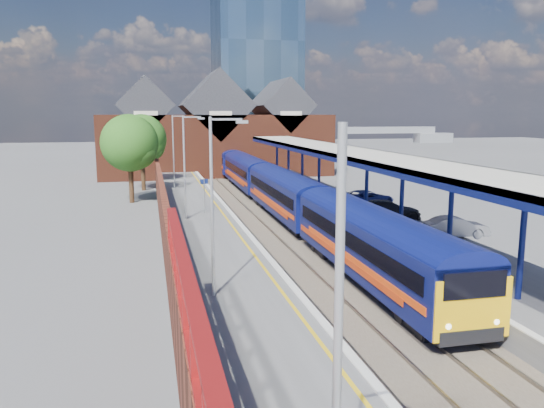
% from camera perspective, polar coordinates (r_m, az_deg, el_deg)
% --- Properties ---
extents(ground, '(240.00, 240.00, 0.00)m').
position_cam_1_polar(ground, '(45.63, -1.74, -0.57)').
color(ground, '#5B5B5E').
rests_on(ground, ground).
extents(ballast_bed, '(6.00, 76.00, 0.06)m').
position_cam_1_polar(ballast_bed, '(36.06, 1.38, -3.27)').
color(ballast_bed, '#473D33').
rests_on(ballast_bed, ground).
extents(rails, '(4.51, 76.00, 0.14)m').
position_cam_1_polar(rails, '(36.04, 1.38, -3.13)').
color(rails, slate).
rests_on(rails, ground).
extents(left_platform, '(5.00, 76.00, 1.00)m').
position_cam_1_polar(left_platform, '(35.03, -7.37, -2.95)').
color(left_platform, '#565659').
rests_on(left_platform, ground).
extents(right_platform, '(6.00, 76.00, 1.00)m').
position_cam_1_polar(right_platform, '(37.87, 10.22, -2.07)').
color(right_platform, '#565659').
rests_on(right_platform, ground).
extents(coping_left, '(0.30, 76.00, 0.05)m').
position_cam_1_polar(coping_left, '(35.22, -3.59, -1.95)').
color(coping_left, silver).
rests_on(coping_left, left_platform).
extents(coping_right, '(0.30, 76.00, 0.05)m').
position_cam_1_polar(coping_right, '(36.75, 6.15, -1.49)').
color(coping_right, silver).
rests_on(coping_right, right_platform).
extents(yellow_line, '(0.14, 76.00, 0.01)m').
position_cam_1_polar(yellow_line, '(35.13, -4.55, -2.02)').
color(yellow_line, yellow).
rests_on(yellow_line, left_platform).
extents(train, '(2.90, 65.92, 3.45)m').
position_cam_1_polar(train, '(49.05, -0.85, 2.66)').
color(train, '#0C1354').
rests_on(train, ground).
extents(canopy, '(4.50, 52.00, 4.48)m').
position_cam_1_polar(canopy, '(38.81, 8.59, 5.34)').
color(canopy, '#0F1857').
rests_on(canopy, right_platform).
extents(lamp_post_a, '(1.48, 0.18, 7.00)m').
position_cam_1_polar(lamp_post_a, '(7.20, 8.14, -15.95)').
color(lamp_post_a, '#A5A8AA').
rests_on(lamp_post_a, left_platform).
extents(lamp_post_b, '(1.48, 0.18, 7.00)m').
position_cam_1_polar(lamp_post_b, '(20.42, -6.12, 0.86)').
color(lamp_post_b, '#A5A8AA').
rests_on(lamp_post_b, left_platform).
extents(lamp_post_c, '(1.48, 0.18, 7.00)m').
position_cam_1_polar(lamp_post_c, '(36.25, -9.21, 4.62)').
color(lamp_post_c, '#A5A8AA').
rests_on(lamp_post_c, left_platform).
extents(lamp_post_d, '(1.48, 0.18, 7.00)m').
position_cam_1_polar(lamp_post_d, '(52.19, -10.42, 6.09)').
color(lamp_post_d, '#A5A8AA').
rests_on(lamp_post_d, left_platform).
extents(platform_sign, '(0.55, 0.08, 2.50)m').
position_cam_1_polar(platform_sign, '(38.60, -7.30, 1.53)').
color(platform_sign, '#A5A8AA').
rests_on(platform_sign, left_platform).
extents(brick_wall, '(0.35, 50.00, 3.86)m').
position_cam_1_polar(brick_wall, '(28.16, -11.41, -2.10)').
color(brick_wall, '#612919').
rests_on(brick_wall, left_platform).
extents(station_building, '(30.00, 12.12, 13.78)m').
position_cam_1_polar(station_building, '(72.62, -6.14, 7.51)').
color(station_building, '#612919').
rests_on(station_building, ground).
extents(glass_tower, '(14.20, 14.20, 40.30)m').
position_cam_1_polar(glass_tower, '(96.66, -1.80, 16.84)').
color(glass_tower, '#445F76').
rests_on(glass_tower, ground).
extents(tree_near, '(5.20, 5.20, 8.10)m').
position_cam_1_polar(tree_near, '(50.05, -14.91, 6.19)').
color(tree_near, '#382314').
rests_on(tree_near, ground).
extents(tree_far, '(5.20, 5.20, 8.10)m').
position_cam_1_polar(tree_far, '(58.01, -13.68, 6.67)').
color(tree_far, '#382314').
rests_on(tree_far, ground).
extents(parked_car_silver, '(3.84, 1.78, 1.22)m').
position_cam_1_polar(parked_car_silver, '(32.63, 19.16, -2.35)').
color(parked_car_silver, '#B8B7BD').
rests_on(parked_car_silver, right_platform).
extents(parked_car_dark, '(4.80, 2.14, 1.37)m').
position_cam_1_polar(parked_car_dark, '(36.58, 12.22, -0.66)').
color(parked_car_dark, black).
rests_on(parked_car_dark, right_platform).
extents(parked_car_blue, '(5.20, 3.66, 1.32)m').
position_cam_1_polar(parked_car_blue, '(41.54, 10.03, 0.59)').
color(parked_car_blue, navy).
rests_on(parked_car_blue, right_platform).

